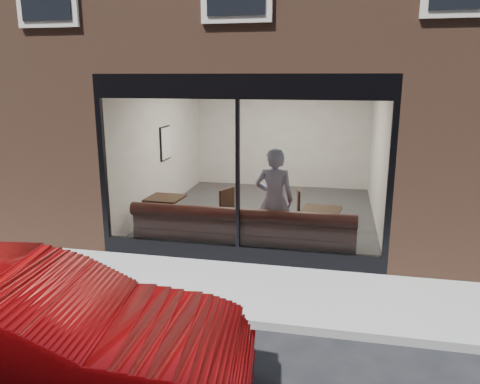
% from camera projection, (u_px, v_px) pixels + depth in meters
% --- Properties ---
extents(ground, '(120.00, 120.00, 0.00)m').
position_uv_depth(ground, '(205.00, 320.00, 6.23)').
color(ground, black).
rests_on(ground, ground).
extents(sidewalk_near, '(40.00, 2.00, 0.01)m').
position_uv_depth(sidewalk_near, '(223.00, 287.00, 7.18)').
color(sidewalk_near, gray).
rests_on(sidewalk_near, ground).
extents(kerb_near, '(40.00, 0.10, 0.12)m').
position_uv_depth(kerb_near, '(204.00, 318.00, 6.17)').
color(kerb_near, gray).
rests_on(kerb_near, ground).
extents(host_building_pier_left, '(2.50, 12.00, 3.20)m').
position_uv_depth(host_building_pier_left, '(159.00, 129.00, 14.20)').
color(host_building_pier_left, brown).
rests_on(host_building_pier_left, ground).
extents(host_building_pier_right, '(2.50, 12.00, 3.20)m').
position_uv_depth(host_building_pier_right, '(419.00, 135.00, 12.68)').
color(host_building_pier_right, brown).
rests_on(host_building_pier_right, ground).
extents(host_building_backfill, '(5.00, 6.00, 3.20)m').
position_uv_depth(host_building_backfill, '(293.00, 122.00, 16.29)').
color(host_building_backfill, brown).
rests_on(host_building_backfill, ground).
extents(cafe_floor, '(6.00, 6.00, 0.00)m').
position_uv_depth(cafe_floor, '(265.00, 214.00, 10.97)').
color(cafe_floor, '#2D2D30').
rests_on(cafe_floor, ground).
extents(cafe_ceiling, '(6.00, 6.00, 0.00)m').
position_uv_depth(cafe_ceiling, '(266.00, 75.00, 10.21)').
color(cafe_ceiling, white).
rests_on(cafe_ceiling, host_building_upper).
extents(cafe_wall_back, '(5.00, 0.00, 5.00)m').
position_uv_depth(cafe_wall_back, '(282.00, 132.00, 13.43)').
color(cafe_wall_back, beige).
rests_on(cafe_wall_back, ground).
extents(cafe_wall_left, '(0.00, 6.00, 6.00)m').
position_uv_depth(cafe_wall_left, '(162.00, 144.00, 11.10)').
color(cafe_wall_left, beige).
rests_on(cafe_wall_left, ground).
extents(cafe_wall_right, '(0.00, 6.00, 6.00)m').
position_uv_depth(cafe_wall_right, '(379.00, 151.00, 10.09)').
color(cafe_wall_right, beige).
rests_on(cafe_wall_right, ground).
extents(storefront_kick, '(5.00, 0.10, 0.30)m').
position_uv_depth(storefront_kick, '(238.00, 254.00, 8.14)').
color(storefront_kick, black).
rests_on(storefront_kick, ground).
extents(storefront_header, '(5.00, 0.10, 0.40)m').
position_uv_depth(storefront_header, '(238.00, 86.00, 7.45)').
color(storefront_header, black).
rests_on(storefront_header, host_building_upper).
extents(storefront_mullion, '(0.06, 0.10, 2.50)m').
position_uv_depth(storefront_mullion, '(238.00, 175.00, 7.80)').
color(storefront_mullion, black).
rests_on(storefront_mullion, storefront_kick).
extents(storefront_glass, '(4.80, 0.00, 4.80)m').
position_uv_depth(storefront_glass, '(237.00, 176.00, 7.77)').
color(storefront_glass, white).
rests_on(storefront_glass, storefront_kick).
extents(banquette, '(4.00, 0.55, 0.45)m').
position_uv_depth(banquette, '(243.00, 242.00, 8.50)').
color(banquette, '#3C1916').
rests_on(banquette, cafe_floor).
extents(person, '(0.71, 0.47, 1.93)m').
position_uv_depth(person, '(274.00, 200.00, 8.53)').
color(person, '#99A9CB').
rests_on(person, cafe_floor).
extents(cafe_table_left, '(0.73, 0.73, 0.05)m').
position_uv_depth(cafe_table_left, '(165.00, 198.00, 9.54)').
color(cafe_table_left, black).
rests_on(cafe_table_left, cafe_floor).
extents(cafe_table_right, '(0.76, 0.76, 0.04)m').
position_uv_depth(cafe_table_right, '(321.00, 210.00, 8.68)').
color(cafe_table_right, black).
rests_on(cafe_table_right, cafe_floor).
extents(cafe_chair_left, '(0.62, 0.62, 0.04)m').
position_uv_depth(cafe_chair_left, '(220.00, 220.00, 9.73)').
color(cafe_chair_left, black).
rests_on(cafe_chair_left, cafe_floor).
extents(cafe_chair_right, '(0.53, 0.53, 0.04)m').
position_uv_depth(cafe_chair_right, '(289.00, 222.00, 9.63)').
color(cafe_chair_right, black).
rests_on(cafe_chair_right, cafe_floor).
extents(wall_poster, '(0.02, 0.56, 0.75)m').
position_uv_depth(wall_poster, '(166.00, 143.00, 11.24)').
color(wall_poster, white).
rests_on(wall_poster, cafe_wall_left).
extents(parked_car, '(4.52, 2.08, 1.44)m').
position_uv_depth(parked_car, '(21.00, 342.00, 4.41)').
color(parked_car, '#AB080A').
rests_on(parked_car, ground).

